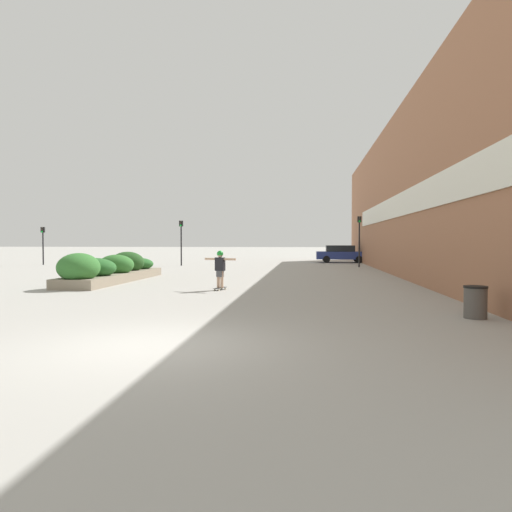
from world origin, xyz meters
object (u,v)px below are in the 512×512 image
at_px(skateboarder, 220,265).
at_px(traffic_light_right, 359,233).
at_px(trash_bin, 475,302).
at_px(traffic_light_left, 181,235).
at_px(traffic_light_far_left, 43,239).
at_px(skateboard, 220,288).
at_px(car_leftmost, 341,254).
at_px(car_center_left, 491,255).

xyz_separation_m(skateboarder, traffic_light_right, (7.25, 17.15, 1.58)).
relative_size(trash_bin, traffic_light_left, 0.23).
xyz_separation_m(traffic_light_left, traffic_light_far_left, (-11.50, -0.04, -0.28)).
height_order(skateboard, skateboarder, skateboarder).
distance_m(car_leftmost, traffic_light_left, 14.70).
distance_m(trash_bin, car_leftmost, 30.04).
height_order(skateboard, trash_bin, trash_bin).
bearing_deg(car_leftmost, skateboard, -14.96).
bearing_deg(traffic_light_left, trash_bin, -59.05).
height_order(skateboard, car_center_left, car_center_left).
bearing_deg(traffic_light_left, skateboarder, -69.72).
distance_m(skateboarder, car_center_left, 27.40).
height_order(skateboard, traffic_light_right, traffic_light_right).
distance_m(skateboard, traffic_light_left, 18.74).
xyz_separation_m(skateboard, traffic_light_left, (-6.44, 17.44, 2.33)).
xyz_separation_m(skateboard, traffic_light_far_left, (-17.95, 17.40, 2.05)).
bearing_deg(traffic_light_far_left, trash_bin, -42.35).
relative_size(trash_bin, traffic_light_right, 0.21).
xyz_separation_m(traffic_light_right, traffic_light_far_left, (-25.20, 0.26, -0.42)).
bearing_deg(traffic_light_far_left, skateboarder, -44.11).
bearing_deg(traffic_light_left, car_leftmost, 27.78).
relative_size(trash_bin, car_center_left, 0.19).
relative_size(skateboard, traffic_light_right, 0.21).
distance_m(traffic_light_right, traffic_light_far_left, 25.21).
distance_m(skateboard, car_leftmost, 25.11).
relative_size(trash_bin, car_leftmost, 0.17).
bearing_deg(traffic_light_far_left, car_center_left, 5.19).
height_order(car_center_left, traffic_light_right, traffic_light_right).
relative_size(skateboarder, car_center_left, 0.34).
relative_size(skateboard, car_center_left, 0.19).
height_order(car_leftmost, traffic_light_left, traffic_light_left).
bearing_deg(car_leftmost, traffic_light_far_left, -74.34).
distance_m(trash_bin, traffic_light_right, 23.02).
bearing_deg(trash_bin, car_center_left, 68.31).
xyz_separation_m(car_center_left, traffic_light_right, (-10.74, -3.52, 1.71)).
relative_size(car_leftmost, car_center_left, 1.09).
bearing_deg(skateboarder, traffic_light_right, 85.63).
height_order(car_leftmost, car_center_left, car_center_left).
xyz_separation_m(car_center_left, traffic_light_far_left, (-35.94, -3.26, 1.29)).
bearing_deg(trash_bin, traffic_light_far_left, 137.65).
bearing_deg(car_center_left, car_leftmost, -107.30).
height_order(skateboarder, traffic_light_far_left, traffic_light_far_left).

